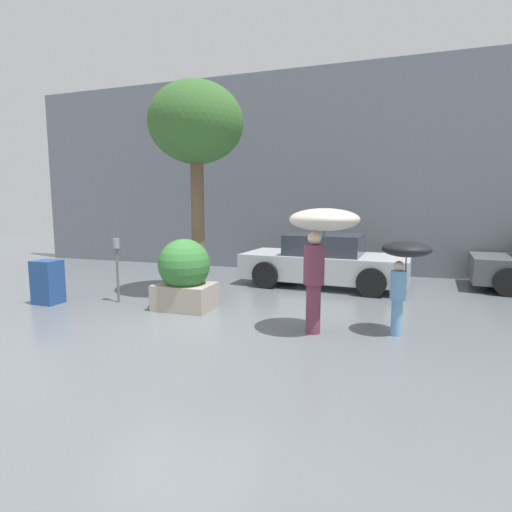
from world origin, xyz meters
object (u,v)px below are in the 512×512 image
parked_car_near (325,262)px  parking_meter (117,257)px  person_adult (322,233)px  planter_box (184,274)px  person_child (404,261)px  newspaper_box (48,282)px  street_tree (196,126)px

parked_car_near → parking_meter: (-3.81, -3.15, 0.36)m
person_adult → parking_meter: (-4.35, 0.71, -0.64)m
parked_car_near → parking_meter: bearing=133.5°
person_adult → parked_car_near: (-0.54, 3.85, -0.99)m
person_adult → parked_car_near: size_ratio=0.48×
person_adult → parking_meter: person_adult is taller
parked_car_near → planter_box: bearing=148.8°
person_child → newspaper_box: bearing=159.8°
planter_box → newspaper_box: 2.95m
person_child → street_tree: size_ratio=0.32×
newspaper_box → parking_meter: bearing=22.3°
newspaper_box → person_child: bearing=1.4°
person_adult → parked_car_near: person_adult is taller
street_tree → newspaper_box: bearing=-147.5°
planter_box → parked_car_near: bearing=54.9°
planter_box → person_adult: (2.77, -0.68, 0.91)m
person_child → planter_box: bearing=153.4°
person_child → street_tree: bearing=139.0°
street_tree → parking_meter: 3.24m
planter_box → parked_car_near: size_ratio=0.33×
person_adult → newspaper_box: person_adult is taller
person_adult → parking_meter: size_ratio=1.48×
planter_box → person_adult: person_adult is taller
newspaper_box → street_tree: bearing=32.5°
newspaper_box → person_adult: bearing=-1.7°
parking_meter → person_adult: bearing=-9.2°
planter_box → person_adult: 2.99m
person_adult → street_tree: size_ratio=0.43×
person_child → parked_car_near: bearing=94.9°
person_adult → newspaper_box: bearing=-175.2°
parked_car_near → street_tree: size_ratio=0.89×
person_child → parked_car_near: 3.97m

